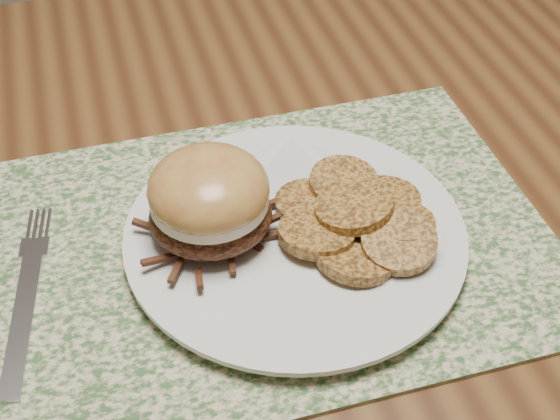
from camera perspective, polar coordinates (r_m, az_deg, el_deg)
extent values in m
cube|color=brown|center=(0.67, -14.43, -4.82)|extent=(1.50, 0.90, 0.04)
cylinder|color=brown|center=(1.37, 16.60, 2.50)|extent=(0.06, 0.06, 0.71)
cube|color=#35582D|center=(0.64, -0.39, -2.30)|extent=(0.45, 0.33, 0.00)
cylinder|color=silver|center=(0.63, 1.11, -1.96)|extent=(0.26, 0.26, 0.02)
ellipsoid|color=black|center=(0.61, -5.10, -0.36)|extent=(0.11, 0.10, 0.04)
cylinder|color=beige|center=(0.60, -5.20, 0.89)|extent=(0.10, 0.10, 0.01)
ellipsoid|color=#A47736|center=(0.59, -5.26, 1.59)|extent=(0.10, 0.10, 0.05)
cylinder|color=olive|center=(0.64, 2.05, 0.52)|extent=(0.08, 0.08, 0.01)
cylinder|color=olive|center=(0.65, 4.71, 1.96)|extent=(0.08, 0.08, 0.02)
cylinder|color=olive|center=(0.65, 7.59, 0.69)|extent=(0.09, 0.09, 0.02)
cylinder|color=olive|center=(0.61, 2.70, -1.70)|extent=(0.09, 0.09, 0.02)
cylinder|color=olive|center=(0.62, 5.46, 0.25)|extent=(0.08, 0.08, 0.02)
cylinder|color=olive|center=(0.62, 8.99, -1.04)|extent=(0.07, 0.07, 0.02)
cylinder|color=olive|center=(0.60, 5.55, -3.30)|extent=(0.08, 0.08, 0.02)
cylinder|color=olive|center=(0.61, 8.70, -2.30)|extent=(0.06, 0.07, 0.02)
cube|color=#BABAC1|center=(0.61, -18.35, -7.88)|extent=(0.04, 0.13, 0.00)
cube|color=#BABAC1|center=(0.66, -17.51, -2.69)|extent=(0.03, 0.02, 0.00)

